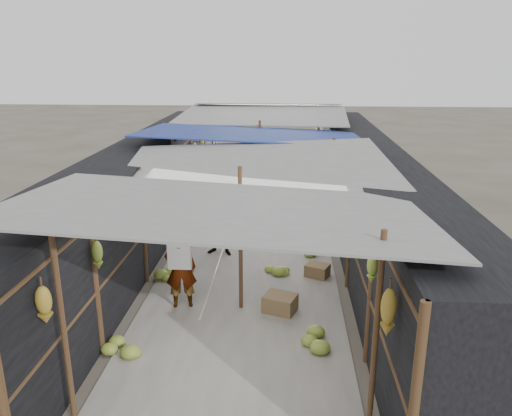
% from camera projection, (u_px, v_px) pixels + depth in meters
% --- Properties ---
extents(aisle_slab, '(3.60, 16.00, 0.02)m').
position_uv_depth(aisle_slab, '(254.00, 239.00, 12.28)').
color(aisle_slab, '#9E998E').
rests_on(aisle_slab, ground).
extents(stall_left, '(1.40, 15.00, 2.30)m').
position_uv_depth(stall_left, '(143.00, 192.00, 12.11)').
color(stall_left, black).
rests_on(stall_left, ground).
extents(stall_right, '(1.40, 15.00, 2.30)m').
position_uv_depth(stall_right, '(368.00, 196.00, 11.79)').
color(stall_right, black).
rests_on(stall_right, ground).
extents(crate_near, '(0.66, 0.59, 0.32)m').
position_uv_depth(crate_near, '(280.00, 304.00, 8.77)').
color(crate_near, '#876244').
rests_on(crate_near, ground).
extents(crate_mid, '(0.56, 0.51, 0.27)m').
position_uv_depth(crate_mid, '(317.00, 271.00, 10.17)').
color(crate_mid, '#876244').
rests_on(crate_mid, ground).
extents(crate_back, '(0.45, 0.38, 0.26)m').
position_uv_depth(crate_back, '(265.00, 177.00, 17.91)').
color(crate_back, '#876244').
rests_on(crate_back, ground).
extents(black_basin, '(0.55, 0.55, 0.16)m').
position_uv_depth(black_basin, '(318.00, 208.00, 14.53)').
color(black_basin, black).
rests_on(black_basin, ground).
extents(vendor_elderly, '(0.61, 0.46, 1.50)m').
position_uv_depth(vendor_elderly, '(181.00, 268.00, 8.78)').
color(vendor_elderly, white).
rests_on(vendor_elderly, ground).
extents(shopper_blue, '(0.82, 0.69, 1.48)m').
position_uv_depth(shopper_blue, '(222.00, 224.00, 11.11)').
color(shopper_blue, '#203CA0').
rests_on(shopper_blue, ground).
extents(vendor_seated, '(0.49, 0.72, 1.03)m').
position_uv_depth(vendor_seated, '(289.00, 177.00, 16.31)').
color(vendor_seated, '#534E48').
rests_on(vendor_seated, ground).
extents(market_canopy, '(5.62, 15.20, 2.77)m').
position_uv_depth(market_canopy, '(256.00, 140.00, 11.91)').
color(market_canopy, brown).
rests_on(market_canopy, ground).
extents(hanging_bananas, '(3.95, 13.51, 0.74)m').
position_uv_depth(hanging_bananas, '(250.00, 171.00, 11.96)').
color(hanging_bananas, '#AD8C2C').
rests_on(hanging_bananas, ground).
extents(floor_bananas, '(3.99, 10.72, 0.35)m').
position_uv_depth(floor_bananas, '(239.00, 240.00, 11.79)').
color(floor_bananas, '#AD8C2C').
rests_on(floor_bananas, ground).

